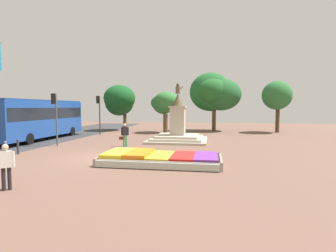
{
  "coord_description": "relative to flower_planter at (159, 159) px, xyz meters",
  "views": [
    {
      "loc": [
        6.39,
        -14.31,
        2.95
      ],
      "look_at": [
        3.24,
        4.82,
        1.55
      ],
      "focal_mm": 28.0,
      "sensor_mm": 36.0,
      "label": 1
    }
  ],
  "objects": [
    {
      "name": "pedestrian_with_handbag",
      "position": [
        -3.64,
        5.25,
        0.74
      ],
      "size": [
        0.67,
        0.45,
        1.75
      ],
      "color": "#338C4C",
      "rests_on": "ground_plane"
    },
    {
      "name": "statue_monument",
      "position": [
        -0.16,
        9.09,
        0.62
      ],
      "size": [
        4.98,
        4.98,
        5.0
      ],
      "color": "#B3A995",
      "rests_on": "ground_plane"
    },
    {
      "name": "kerb_bollard_mid_b",
      "position": [
        -9.23,
        0.19,
        0.25
      ],
      "size": [
        0.15,
        0.15,
        0.96
      ],
      "color": "slate",
      "rests_on": "ground_plane"
    },
    {
      "name": "kerb_bollard_north",
      "position": [
        -9.25,
        1.21,
        0.26
      ],
      "size": [
        0.14,
        0.14,
        0.97
      ],
      "color": "#2D2D33",
      "rests_on": "ground_plane"
    },
    {
      "name": "traffic_light_far_corner",
      "position": [
        -9.13,
        13.04,
        2.63
      ],
      "size": [
        0.42,
        0.31,
        4.14
      ],
      "color": "#2D2D33",
      "rests_on": "ground_plane"
    },
    {
      "name": "flower_planter",
      "position": [
        0.0,
        0.0,
        0.0
      ],
      "size": [
        6.27,
        2.97,
        0.59
      ],
      "color": "#38281C",
      "rests_on": "ground_plane"
    },
    {
      "name": "park_tree_far_right",
      "position": [
        3.09,
        19.64,
        4.45
      ],
      "size": [
        6.31,
        5.18,
        7.22
      ],
      "color": "#4C3823",
      "rests_on": "ground_plane"
    },
    {
      "name": "pedestrian_near_planter",
      "position": [
        -4.46,
        -5.22,
        0.7
      ],
      "size": [
        0.43,
        0.43,
        1.65
      ],
      "color": "black",
      "rests_on": "ground_plane"
    },
    {
      "name": "park_tree_far_left",
      "position": [
        -2.72,
        16.48,
        3.19
      ],
      "size": [
        3.13,
        3.68,
        4.71
      ],
      "color": "brown",
      "rests_on": "ground_plane"
    },
    {
      "name": "city_bus",
      "position": [
        -12.63,
        8.16,
        1.8
      ],
      "size": [
        2.59,
        10.99,
        3.59
      ],
      "color": "#1E4799",
      "rests_on": "ground_plane"
    },
    {
      "name": "ground_plane",
      "position": [
        -3.72,
        1.02,
        -0.25
      ],
      "size": [
        70.95,
        70.95,
        0.0
      ],
      "primitive_type": "plane",
      "color": "brown"
    },
    {
      "name": "park_tree_behind_statue",
      "position": [
        10.15,
        18.68,
        3.96
      ],
      "size": [
        3.32,
        3.84,
        5.95
      ],
      "color": "#4C3823",
      "rests_on": "ground_plane"
    },
    {
      "name": "park_tree_street_side",
      "position": [
        -8.84,
        18.65,
        3.58
      ],
      "size": [
        4.1,
        4.32,
        5.72
      ],
      "color": "#4C3823",
      "rests_on": "ground_plane"
    },
    {
      "name": "traffic_light_mid_block",
      "position": [
        -9.0,
        4.9,
        2.52
      ],
      "size": [
        0.42,
        0.31,
        3.98
      ],
      "color": "#4C5156",
      "rests_on": "ground_plane"
    }
  ]
}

